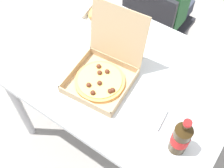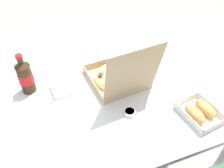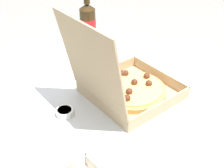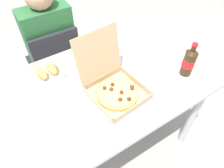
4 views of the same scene
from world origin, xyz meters
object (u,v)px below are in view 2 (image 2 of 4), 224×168
object	(u,v)px
bread_side_box	(200,112)
dipping_sauce_cup	(129,112)
paper_menu	(161,53)
napkin_pile	(63,89)
pizza_box_open	(119,76)
cola_bottle	(25,76)

from	to	relation	value
bread_side_box	dipping_sauce_cup	size ratio (longest dim) A/B	3.74
paper_menu	dipping_sauce_cup	bearing A→B (deg)	51.20
napkin_pile	dipping_sauce_cup	distance (m)	0.37
napkin_pile	bread_side_box	bearing A→B (deg)	145.79
pizza_box_open	dipping_sauce_cup	size ratio (longest dim) A/B	6.51
bread_side_box	paper_menu	world-z (taller)	bread_side_box
pizza_box_open	napkin_pile	world-z (taller)	pizza_box_open
pizza_box_open	napkin_pile	size ratio (longest dim) A/B	3.31
cola_bottle	napkin_pile	distance (m)	0.19
napkin_pile	dipping_sauce_cup	world-z (taller)	same
bread_side_box	cola_bottle	xyz separation A→B (m)	(0.73, -0.45, 0.07)
bread_side_box	napkin_pile	xyz separation A→B (m)	(0.57, -0.39, -0.02)
bread_side_box	paper_menu	size ratio (longest dim) A/B	1.00
pizza_box_open	cola_bottle	size ratio (longest dim) A/B	1.63
paper_menu	pizza_box_open	bearing A→B (deg)	31.05
paper_menu	dipping_sauce_cup	world-z (taller)	dipping_sauce_cup
napkin_pile	dipping_sauce_cup	size ratio (longest dim) A/B	1.96
napkin_pile	pizza_box_open	bearing A→B (deg)	171.31
pizza_box_open	cola_bottle	bearing A→B (deg)	-13.64
bread_side_box	pizza_box_open	bearing A→B (deg)	-51.51
bread_side_box	paper_menu	bearing A→B (deg)	-98.61
cola_bottle	dipping_sauce_cup	world-z (taller)	cola_bottle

